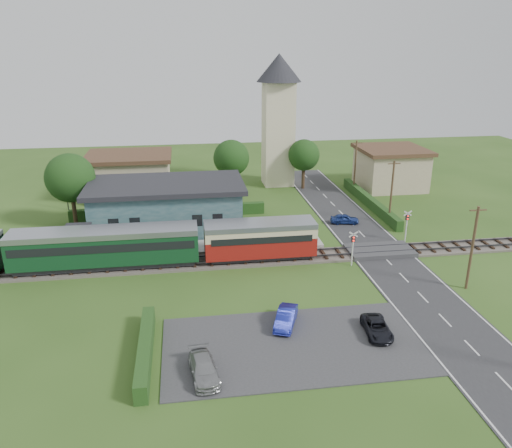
{
  "coord_description": "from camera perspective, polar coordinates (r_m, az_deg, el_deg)",
  "views": [
    {
      "loc": [
        -8.0,
        -39.49,
        18.71
      ],
      "look_at": [
        -1.61,
        4.0,
        2.82
      ],
      "focal_mm": 35.0,
      "sensor_mm": 36.0,
      "label": 1
    }
  ],
  "objects": [
    {
      "name": "house_east",
      "position": [
        71.2,
        15.13,
        6.27
      ],
      "size": [
        8.8,
        8.8,
        5.5
      ],
      "color": "tan",
      "rests_on": "ground"
    },
    {
      "name": "car_park_blue",
      "position": [
        35.61,
        3.44,
        -10.63
      ],
      "size": [
        2.4,
        3.7,
        1.15
      ],
      "primitive_type": "imported",
      "rotation": [
        0.0,
        0.0,
        -0.37
      ],
      "color": "#1A2399",
      "rests_on": "car_park"
    },
    {
      "name": "crossing_signal_far",
      "position": [
        51.65,
        16.87,
        0.27
      ],
      "size": [
        0.84,
        0.28,
        3.28
      ],
      "color": "silver",
      "rests_on": "ground"
    },
    {
      "name": "road",
      "position": [
        47.25,
        14.83,
        -4.13
      ],
      "size": [
        6.0,
        70.0,
        0.05
      ],
      "primitive_type": "cube",
      "color": "#28282B",
      "rests_on": "ground"
    },
    {
      "name": "streetlamp_east",
      "position": [
        72.41,
        11.29,
        6.99
      ],
      "size": [
        0.3,
        0.3,
        5.15
      ],
      "color": "#3F3F47",
      "rests_on": "ground"
    },
    {
      "name": "pedestrian_far",
      "position": [
        48.46,
        -17.48,
        -2.02
      ],
      "size": [
        0.9,
        1.06,
        1.91
      ],
      "primitive_type": "imported",
      "rotation": [
        0.0,
        0.0,
        1.78
      ],
      "color": "gray",
      "rests_on": "platform"
    },
    {
      "name": "platform",
      "position": [
        48.41,
        -10.1,
        -2.91
      ],
      "size": [
        30.0,
        3.0,
        0.45
      ],
      "primitive_type": "cube",
      "color": "gray",
      "rests_on": "ground"
    },
    {
      "name": "station_building",
      "position": [
        53.01,
        -10.14,
        1.96
      ],
      "size": [
        16.0,
        9.0,
        5.3
      ],
      "color": "#29515A",
      "rests_on": "ground"
    },
    {
      "name": "equipment_hut",
      "position": [
        48.84,
        -19.62,
        -1.67
      ],
      "size": [
        2.3,
        2.3,
        2.55
      ],
      "color": "beige",
      "rests_on": "platform"
    },
    {
      "name": "utility_pole_d",
      "position": [
        67.1,
        11.26,
        6.5
      ],
      "size": [
        1.4,
        0.22,
        7.0
      ],
      "color": "#473321",
      "rests_on": "ground"
    },
    {
      "name": "train",
      "position": [
        45.84,
        -20.78,
        -2.63
      ],
      "size": [
        43.2,
        2.9,
        3.4
      ],
      "color": "#232328",
      "rests_on": "ground"
    },
    {
      "name": "car_park_dark",
      "position": [
        35.56,
        13.66,
        -11.44
      ],
      "size": [
        1.93,
        3.63,
        0.97
      ],
      "primitive_type": "imported",
      "rotation": [
        0.0,
        0.0,
        -0.09
      ],
      "color": "black",
      "rests_on": "car_park"
    },
    {
      "name": "house_west",
      "position": [
        66.8,
        -14.2,
        5.47
      ],
      "size": [
        10.8,
        8.8,
        5.5
      ],
      "color": "tan",
      "rests_on": "ground"
    },
    {
      "name": "utility_pole_c",
      "position": [
        56.3,
        15.23,
        3.62
      ],
      "size": [
        1.4,
        0.22,
        7.0
      ],
      "color": "#473321",
      "rests_on": "ground"
    },
    {
      "name": "hedge_station",
      "position": [
        57.92,
        -9.92,
        1.39
      ],
      "size": [
        22.0,
        0.8,
        1.3
      ],
      "primitive_type": "cube",
      "color": "#193814",
      "rests_on": "ground"
    },
    {
      "name": "church_tower",
      "position": [
        69.26,
        2.58,
        12.81
      ],
      "size": [
        6.0,
        6.0,
        17.6
      ],
      "color": "beige",
      "rests_on": "ground"
    },
    {
      "name": "tree_b",
      "position": [
        64.26,
        -2.84,
        7.54
      ],
      "size": [
        4.6,
        4.6,
        7.34
      ],
      "color": "#332316",
      "rests_on": "ground"
    },
    {
      "name": "streetlamp_west",
      "position": [
        63.09,
        -20.95,
        4.16
      ],
      "size": [
        0.3,
        0.3,
        5.15
      ],
      "color": "#3F3F47",
      "rests_on": "ground"
    },
    {
      "name": "tree_a",
      "position": [
        56.42,
        -20.47,
        4.94
      ],
      "size": [
        5.2,
        5.2,
        8.0
      ],
      "color": "#332316",
      "rests_on": "ground"
    },
    {
      "name": "hedge_carpark",
      "position": [
        33.06,
        -12.54,
        -13.89
      ],
      "size": [
        0.8,
        9.0,
        1.2
      ],
      "primitive_type": "cube",
      "color": "#193814",
      "rests_on": "ground"
    },
    {
      "name": "crossing_deck",
      "position": [
        48.86,
        13.96,
        -2.98
      ],
      "size": [
        6.2,
        3.4,
        0.45
      ],
      "primitive_type": "cube",
      "color": "#333335",
      "rests_on": "ground"
    },
    {
      "name": "utility_pole_b",
      "position": [
        42.92,
        23.49,
        -2.44
      ],
      "size": [
        1.4,
        0.22,
        7.0
      ],
      "color": "#473321",
      "rests_on": "ground"
    },
    {
      "name": "railway_track",
      "position": [
        46.17,
        2.34,
        -3.9
      ],
      "size": [
        76.0,
        3.2,
        0.49
      ],
      "color": "#4C443D",
      "rests_on": "ground"
    },
    {
      "name": "hedge_roadside",
      "position": [
        62.45,
        12.86,
        2.5
      ],
      "size": [
        0.8,
        18.0,
        1.2
      ],
      "primitive_type": "cube",
      "color": "#193814",
      "rests_on": "ground"
    },
    {
      "name": "tree_c",
      "position": [
        67.92,
        5.5,
        7.84
      ],
      "size": [
        4.2,
        4.2,
        6.78
      ],
      "color": "#332316",
      "rests_on": "ground"
    },
    {
      "name": "car_park_silver",
      "position": [
        30.85,
        -6.0,
        -16.14
      ],
      "size": [
        2.01,
        3.95,
        1.1
      ],
      "primitive_type": "imported",
      "rotation": [
        0.0,
        0.0,
        0.13
      ],
      "color": "gray",
      "rests_on": "car_park"
    },
    {
      "name": "crossing_signal_near",
      "position": [
        44.83,
        11.02,
        -2.21
      ],
      "size": [
        0.84,
        0.28,
        3.28
      ],
      "color": "silver",
      "rests_on": "ground"
    },
    {
      "name": "car_park",
      "position": [
        33.86,
        4.24,
        -13.65
      ],
      "size": [
        17.0,
        9.0,
        0.08
      ],
      "primitive_type": "cube",
      "color": "#333335",
      "rests_on": "ground"
    },
    {
      "name": "pedestrian_near",
      "position": [
        48.46,
        -2.3,
        -1.29
      ],
      "size": [
        0.65,
        0.53,
        1.56
      ],
      "primitive_type": "imported",
      "rotation": [
        0.0,
        0.0,
        2.84
      ],
      "color": "gray",
      "rests_on": "platform"
    },
    {
      "name": "ground",
      "position": [
        44.43,
        2.81,
        -5.06
      ],
      "size": [
        120.0,
        120.0,
        0.0
      ],
      "primitive_type": "plane",
      "color": "#2D4C19"
    },
    {
      "name": "car_on_road",
      "position": [
        55.79,
        10.09,
        0.58
      ],
      "size": [
        3.26,
        1.74,
        1.05
      ],
      "primitive_type": "imported",
      "rotation": [
        0.0,
        0.0,
        1.4
      ],
      "color": "navy",
      "rests_on": "road"
    }
  ]
}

